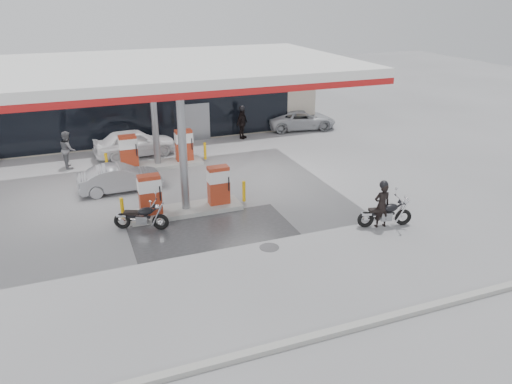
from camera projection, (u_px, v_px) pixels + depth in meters
ground at (199, 233)px, 18.58m from camera, size 90.00×90.00×0.00m
wet_patch at (212, 230)px, 18.74m from camera, size 6.00×3.00×0.00m
drain_cover at (269, 247)px, 17.52m from camera, size 0.70×0.70×0.01m
kerb at (272, 348)px, 12.51m from camera, size 28.00×0.25×0.15m
store_building at (132, 98)px, 31.57m from camera, size 22.00×8.22×4.00m
canopy at (163, 70)px, 20.89m from camera, size 16.00×10.02×5.51m
pump_island_near at (185, 196)px, 20.03m from camera, size 5.14×1.30×1.78m
pump_island_far at (157, 153)px, 25.21m from camera, size 5.14×1.30×1.78m
main_motorcycle at (386, 214)px, 18.92m from camera, size 2.12×0.94×1.10m
biker_main at (382, 205)px, 18.74m from camera, size 0.68×0.48×1.76m
parked_motorcycle at (142, 218)px, 18.68m from camera, size 1.98×1.16×1.08m
sedan_white at (135, 143)px, 26.83m from camera, size 4.44×2.06×1.47m
attendant at (68, 149)px, 25.05m from camera, size 0.78×0.96×1.87m
hatchback_silver at (120, 178)px, 22.20m from camera, size 3.67×1.36×1.20m
parked_car_right at (301, 119)px, 32.03m from camera, size 4.70×2.67×1.24m
biker_walking at (242, 123)px, 29.87m from camera, size 1.14×1.06×1.88m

